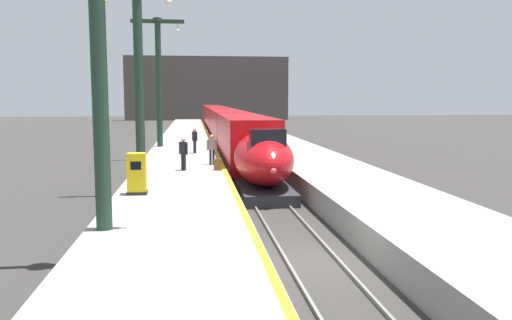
{
  "coord_description": "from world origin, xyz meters",
  "views": [
    {
      "loc": [
        -3.39,
        -14.08,
        4.72
      ],
      "look_at": [
        -0.39,
        10.4,
        1.8
      ],
      "focal_mm": 36.37,
      "sensor_mm": 36.0,
      "label": 1
    }
  ],
  "objects_px": {
    "rolling_suitcase": "(218,165)",
    "station_column_near": "(100,39)",
    "station_column_far": "(159,71)",
    "passenger_far_waiting": "(195,139)",
    "passenger_near_edge": "(183,151)",
    "ticket_machine_yellow": "(137,175)",
    "highspeed_train_main": "(223,123)",
    "passenger_mid_platform": "(212,147)",
    "station_column_mid": "(138,60)"
  },
  "relations": [
    {
      "from": "passenger_far_waiting",
      "to": "station_column_mid",
      "type": "bearing_deg",
      "value": -105.06
    },
    {
      "from": "station_column_mid",
      "to": "passenger_mid_platform",
      "type": "height_order",
      "value": "station_column_mid"
    },
    {
      "from": "station_column_near",
      "to": "ticket_machine_yellow",
      "type": "bearing_deg",
      "value": 86.94
    },
    {
      "from": "station_column_mid",
      "to": "rolling_suitcase",
      "type": "distance_m",
      "value": 6.5
    },
    {
      "from": "station_column_far",
      "to": "passenger_far_waiting",
      "type": "height_order",
      "value": "station_column_far"
    },
    {
      "from": "station_column_near",
      "to": "ticket_machine_yellow",
      "type": "xyz_separation_m",
      "value": [
        0.29,
        5.43,
        -4.55
      ]
    },
    {
      "from": "station_column_mid",
      "to": "passenger_mid_platform",
      "type": "bearing_deg",
      "value": 43.3
    },
    {
      "from": "station_column_mid",
      "to": "rolling_suitcase",
      "type": "relative_size",
      "value": 9.3
    },
    {
      "from": "highspeed_train_main",
      "to": "passenger_far_waiting",
      "type": "height_order",
      "value": "highspeed_train_main"
    },
    {
      "from": "station_column_mid",
      "to": "passenger_near_edge",
      "type": "distance_m",
      "value": 5.11
    },
    {
      "from": "station_column_mid",
      "to": "station_column_near",
      "type": "bearing_deg",
      "value": -89.68
    },
    {
      "from": "station_column_near",
      "to": "station_column_mid",
      "type": "distance_m",
      "value": 10.74
    },
    {
      "from": "passenger_mid_platform",
      "to": "rolling_suitcase",
      "type": "distance_m",
      "value": 2.44
    },
    {
      "from": "passenger_near_edge",
      "to": "passenger_far_waiting",
      "type": "bearing_deg",
      "value": 85.86
    },
    {
      "from": "passenger_far_waiting",
      "to": "rolling_suitcase",
      "type": "relative_size",
      "value": 1.72
    },
    {
      "from": "passenger_near_edge",
      "to": "passenger_far_waiting",
      "type": "height_order",
      "value": "same"
    },
    {
      "from": "station_column_far",
      "to": "ticket_machine_yellow",
      "type": "height_order",
      "value": "station_column_far"
    },
    {
      "from": "highspeed_train_main",
      "to": "station_column_far",
      "type": "height_order",
      "value": "station_column_far"
    },
    {
      "from": "ticket_machine_yellow",
      "to": "station_column_near",
      "type": "bearing_deg",
      "value": -93.06
    },
    {
      "from": "passenger_mid_platform",
      "to": "rolling_suitcase",
      "type": "bearing_deg",
      "value": -84.9
    },
    {
      "from": "station_column_near",
      "to": "station_column_far",
      "type": "bearing_deg",
      "value": 90.13
    },
    {
      "from": "station_column_far",
      "to": "ticket_machine_yellow",
      "type": "xyz_separation_m",
      "value": [
        0.35,
        -20.37,
        -5.07
      ]
    },
    {
      "from": "rolling_suitcase",
      "to": "station_column_near",
      "type": "bearing_deg",
      "value": -107.52
    },
    {
      "from": "highspeed_train_main",
      "to": "passenger_mid_platform",
      "type": "xyz_separation_m",
      "value": [
        -2.34,
        -29.53,
        0.07
      ]
    },
    {
      "from": "station_column_near",
      "to": "station_column_mid",
      "type": "xyz_separation_m",
      "value": [
        -0.06,
        10.74,
        0.21
      ]
    },
    {
      "from": "highspeed_train_main",
      "to": "station_column_far",
      "type": "relative_size",
      "value": 7.75
    },
    {
      "from": "station_column_far",
      "to": "rolling_suitcase",
      "type": "xyz_separation_m",
      "value": [
        3.77,
        -14.04,
        -5.5
      ]
    },
    {
      "from": "station_column_far",
      "to": "ticket_machine_yellow",
      "type": "bearing_deg",
      "value": -89.02
    },
    {
      "from": "highspeed_train_main",
      "to": "passenger_far_waiting",
      "type": "bearing_deg",
      "value": -98.04
    },
    {
      "from": "highspeed_train_main",
      "to": "ticket_machine_yellow",
      "type": "height_order",
      "value": "highspeed_train_main"
    },
    {
      "from": "passenger_near_edge",
      "to": "passenger_mid_platform",
      "type": "xyz_separation_m",
      "value": [
        1.54,
        2.06,
        0.0
      ]
    },
    {
      "from": "passenger_mid_platform",
      "to": "rolling_suitcase",
      "type": "relative_size",
      "value": 1.72
    },
    {
      "from": "station_column_mid",
      "to": "passenger_far_waiting",
      "type": "relative_size",
      "value": 5.4
    },
    {
      "from": "highspeed_train_main",
      "to": "station_column_near",
      "type": "bearing_deg",
      "value": -97.63
    },
    {
      "from": "passenger_near_edge",
      "to": "passenger_mid_platform",
      "type": "relative_size",
      "value": 1.0
    },
    {
      "from": "highspeed_train_main",
      "to": "passenger_near_edge",
      "type": "height_order",
      "value": "highspeed_train_main"
    },
    {
      "from": "station_column_near",
      "to": "passenger_far_waiting",
      "type": "height_order",
      "value": "station_column_near"
    },
    {
      "from": "passenger_near_edge",
      "to": "rolling_suitcase",
      "type": "relative_size",
      "value": 1.72
    },
    {
      "from": "station_column_near",
      "to": "station_column_far",
      "type": "relative_size",
      "value": 0.88
    },
    {
      "from": "passenger_near_edge",
      "to": "ticket_machine_yellow",
      "type": "bearing_deg",
      "value": -104.21
    },
    {
      "from": "passenger_near_edge",
      "to": "ticket_machine_yellow",
      "type": "distance_m",
      "value": 6.82
    },
    {
      "from": "station_column_far",
      "to": "rolling_suitcase",
      "type": "bearing_deg",
      "value": -74.96
    },
    {
      "from": "passenger_mid_platform",
      "to": "ticket_machine_yellow",
      "type": "distance_m",
      "value": 9.24
    },
    {
      "from": "station_column_near",
      "to": "passenger_mid_platform",
      "type": "relative_size",
      "value": 5.07
    },
    {
      "from": "station_column_far",
      "to": "passenger_mid_platform",
      "type": "relative_size",
      "value": 5.75
    },
    {
      "from": "passenger_mid_platform",
      "to": "passenger_far_waiting",
      "type": "relative_size",
      "value": 1.0
    },
    {
      "from": "station_column_near",
      "to": "passenger_far_waiting",
      "type": "xyz_separation_m",
      "value": [
        2.58,
        20.54,
        -4.3
      ]
    },
    {
      "from": "station_column_mid",
      "to": "ticket_machine_yellow",
      "type": "distance_m",
      "value": 7.13
    },
    {
      "from": "passenger_near_edge",
      "to": "station_column_mid",
      "type": "bearing_deg",
      "value": -147.24
    },
    {
      "from": "station_column_near",
      "to": "passenger_near_edge",
      "type": "height_order",
      "value": "station_column_near"
    }
  ]
}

